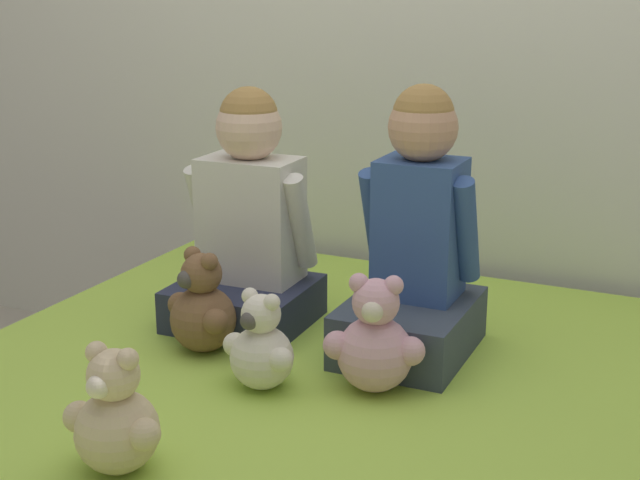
% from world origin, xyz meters
% --- Properties ---
extents(wall_behind_bed, '(8.00, 0.06, 2.50)m').
position_xyz_m(wall_behind_bed, '(0.00, 1.02, 1.25)').
color(wall_behind_bed, silver).
rests_on(wall_behind_bed, ground_plane).
extents(bed, '(1.66, 1.89, 0.45)m').
position_xyz_m(bed, '(0.00, 0.00, 0.23)').
color(bed, '#473828').
rests_on(bed, ground_plane).
extents(child_on_left, '(0.36, 0.34, 0.64)m').
position_xyz_m(child_on_left, '(-0.25, 0.30, 0.72)').
color(child_on_left, '#282D47').
rests_on(child_on_left, bed).
extents(child_on_right, '(0.30, 0.38, 0.67)m').
position_xyz_m(child_on_right, '(0.22, 0.30, 0.72)').
color(child_on_right, '#384251').
rests_on(child_on_right, bed).
extents(teddy_bear_held_by_left_child, '(0.21, 0.17, 0.27)m').
position_xyz_m(teddy_bear_held_by_left_child, '(-0.25, 0.06, 0.57)').
color(teddy_bear_held_by_left_child, brown).
rests_on(teddy_bear_held_by_left_child, bed).
extents(teddy_bear_held_by_right_child, '(0.23, 0.17, 0.28)m').
position_xyz_m(teddy_bear_held_by_right_child, '(0.22, 0.04, 0.57)').
color(teddy_bear_held_by_right_child, '#DBA3B2').
rests_on(teddy_bear_held_by_right_child, bed).
extents(teddy_bear_between_children, '(0.19, 0.15, 0.23)m').
position_xyz_m(teddy_bear_between_children, '(-0.01, -0.06, 0.55)').
color(teddy_bear_between_children, silver).
rests_on(teddy_bear_between_children, bed).
extents(teddy_bear_at_foot_of_bed, '(0.21, 0.16, 0.26)m').
position_xyz_m(teddy_bear_at_foot_of_bed, '(-0.09, -0.50, 0.56)').
color(teddy_bear_at_foot_of_bed, '#D1B78E').
rests_on(teddy_bear_at_foot_of_bed, bed).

